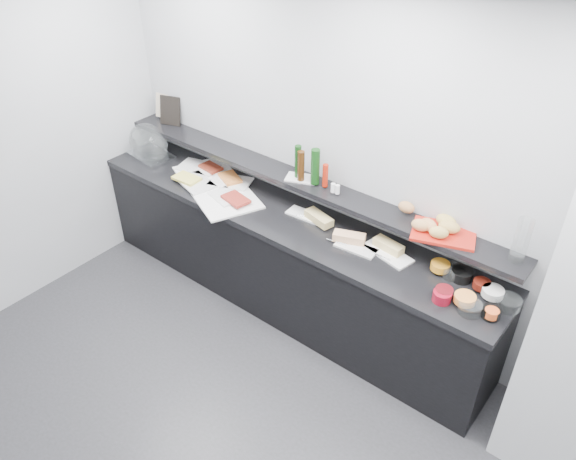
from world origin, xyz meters
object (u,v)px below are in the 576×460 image
Objects in this scene: condiment_tray at (301,178)px; carafe at (521,241)px; bread_tray at (444,233)px; framed_print at (170,111)px; cloche_base at (151,156)px; sandwich_plate_mid at (356,248)px.

carafe is at bearing -21.47° from condiment_tray.
condiment_tray is 0.58× the size of bread_tray.
bread_tray is (1.18, 0.00, 0.00)m from condiment_tray.
cloche_base is at bearing -114.77° from framed_print.
carafe is (1.65, 0.03, 0.14)m from condiment_tray.
cloche_base is at bearing -175.86° from carafe.
framed_print is at bearing 168.06° from sandwich_plate_mid.
framed_print reaches higher than bread_tray.
framed_print reaches higher than sandwich_plate_mid.
condiment_tray is 1.18m from bread_tray.
sandwich_plate_mid is at bearing 7.10° from cloche_base.
condiment_tray reaches higher than cloche_base.
cloche_base is at bearing 174.87° from sandwich_plate_mid.
cloche_base is at bearing 164.81° from condiment_tray.
sandwich_plate_mid is at bearing -25.63° from framed_print.
cloche_base is 0.44m from framed_print.
bread_tray is 1.37× the size of carafe.
carafe is at bearing -16.52° from bread_tray.
condiment_tray is at bearing 14.34° from cloche_base.
carafe reaches higher than condiment_tray.
framed_print is at bearing 91.15° from cloche_base.
sandwich_plate_mid is at bearing -39.57° from condiment_tray.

